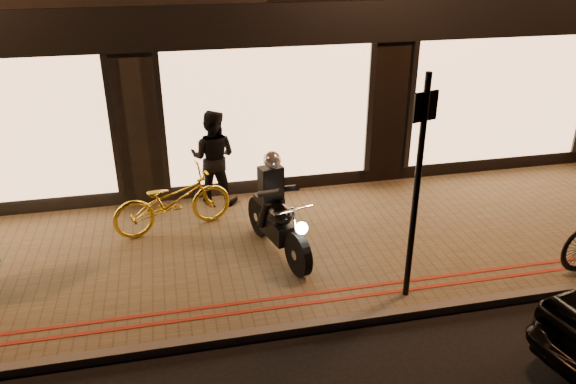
% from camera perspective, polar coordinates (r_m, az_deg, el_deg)
% --- Properties ---
extents(ground, '(90.00, 90.00, 0.00)m').
position_cam_1_polar(ground, '(7.27, 4.28, -13.86)').
color(ground, black).
rests_on(ground, ground).
extents(sidewalk, '(50.00, 4.00, 0.12)m').
position_cam_1_polar(sidewalk, '(8.82, 0.60, -5.61)').
color(sidewalk, brown).
rests_on(sidewalk, ground).
extents(kerb_stone, '(50.00, 0.14, 0.12)m').
position_cam_1_polar(kerb_stone, '(7.27, 4.19, -13.25)').
color(kerb_stone, '#59544C').
rests_on(kerb_stone, ground).
extents(red_kerb_lines, '(50.00, 0.26, 0.01)m').
position_cam_1_polar(red_kerb_lines, '(7.61, 3.12, -10.62)').
color(red_kerb_lines, maroon).
rests_on(red_kerb_lines, sidewalk).
extents(motorcycle, '(0.72, 1.91, 1.59)m').
position_cam_1_polar(motorcycle, '(8.30, -1.18, -2.39)').
color(motorcycle, black).
rests_on(motorcycle, sidewalk).
extents(sign_post, '(0.34, 0.13, 3.00)m').
position_cam_1_polar(sign_post, '(7.02, 13.03, 1.21)').
color(sign_post, black).
rests_on(sign_post, sidewalk).
extents(bicycle_gold, '(2.03, 1.14, 1.01)m').
position_cam_1_polar(bicycle_gold, '(9.18, -11.66, -0.88)').
color(bicycle_gold, gold).
rests_on(bicycle_gold, sidewalk).
extents(person_dark, '(1.00, 0.90, 1.70)m').
position_cam_1_polar(person_dark, '(9.88, -7.61, 3.51)').
color(person_dark, black).
rests_on(person_dark, sidewalk).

